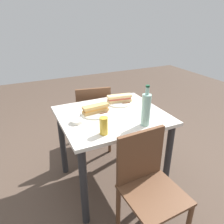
{
  "coord_description": "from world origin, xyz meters",
  "views": [
    {
      "loc": [
        0.74,
        1.56,
        1.58
      ],
      "look_at": [
        0.0,
        0.0,
        0.78
      ],
      "focal_mm": 34.56,
      "sensor_mm": 36.0,
      "label": 1
    }
  ],
  "objects_px": {
    "chair_near": "(93,115)",
    "plate_far": "(119,102)",
    "plate_near": "(96,113)",
    "dining_table": "(112,128)",
    "baguette_sandwich_far": "(119,98)",
    "water_bottle": "(146,109)",
    "chair_far": "(147,182)",
    "olive_bowl": "(77,121)",
    "knife_near": "(100,114)",
    "baguette_sandwich_near": "(96,109)",
    "knife_far": "(122,103)",
    "beer_glass": "(104,126)"
  },
  "relations": [
    {
      "from": "beer_glass",
      "to": "plate_near",
      "type": "bearing_deg",
      "value": -101.72
    },
    {
      "from": "plate_near",
      "to": "plate_far",
      "type": "height_order",
      "value": "same"
    },
    {
      "from": "baguette_sandwich_far",
      "to": "water_bottle",
      "type": "relative_size",
      "value": 0.75
    },
    {
      "from": "olive_bowl",
      "to": "plate_far",
      "type": "bearing_deg",
      "value": -155.73
    },
    {
      "from": "chair_far",
      "to": "chair_near",
      "type": "distance_m",
      "value": 1.19
    },
    {
      "from": "plate_far",
      "to": "water_bottle",
      "type": "relative_size",
      "value": 0.78
    },
    {
      "from": "plate_near",
      "to": "plate_far",
      "type": "distance_m",
      "value": 0.33
    },
    {
      "from": "knife_near",
      "to": "olive_bowl",
      "type": "relative_size",
      "value": 1.76
    },
    {
      "from": "chair_far",
      "to": "olive_bowl",
      "type": "xyz_separation_m",
      "value": [
        0.33,
        -0.57,
        0.29
      ]
    },
    {
      "from": "knife_far",
      "to": "baguette_sandwich_near",
      "type": "bearing_deg",
      "value": 13.11
    },
    {
      "from": "olive_bowl",
      "to": "baguette_sandwich_near",
      "type": "bearing_deg",
      "value": -154.44
    },
    {
      "from": "knife_near",
      "to": "baguette_sandwich_far",
      "type": "relative_size",
      "value": 0.72
    },
    {
      "from": "chair_near",
      "to": "knife_far",
      "type": "distance_m",
      "value": 0.56
    },
    {
      "from": "dining_table",
      "to": "olive_bowl",
      "type": "height_order",
      "value": "olive_bowl"
    },
    {
      "from": "plate_far",
      "to": "baguette_sandwich_far",
      "type": "distance_m",
      "value": 0.04
    },
    {
      "from": "plate_near",
      "to": "plate_far",
      "type": "bearing_deg",
      "value": -156.61
    },
    {
      "from": "chair_near",
      "to": "plate_far",
      "type": "xyz_separation_m",
      "value": [
        -0.15,
        0.39,
        0.29
      ]
    },
    {
      "from": "baguette_sandwich_near",
      "to": "olive_bowl",
      "type": "bearing_deg",
      "value": 25.56
    },
    {
      "from": "chair_near",
      "to": "plate_far",
      "type": "height_order",
      "value": "chair_near"
    },
    {
      "from": "baguette_sandwich_near",
      "to": "baguette_sandwich_far",
      "type": "xyz_separation_m",
      "value": [
        -0.3,
        -0.13,
        0.0
      ]
    },
    {
      "from": "knife_near",
      "to": "baguette_sandwich_far",
      "type": "xyz_separation_m",
      "value": [
        -0.29,
        -0.19,
        0.03
      ]
    },
    {
      "from": "baguette_sandwich_far",
      "to": "water_bottle",
      "type": "bearing_deg",
      "value": 87.31
    },
    {
      "from": "plate_near",
      "to": "dining_table",
      "type": "bearing_deg",
      "value": 151.08
    },
    {
      "from": "dining_table",
      "to": "baguette_sandwich_far",
      "type": "relative_size",
      "value": 3.69
    },
    {
      "from": "chair_near",
      "to": "beer_glass",
      "type": "bearing_deg",
      "value": 75.28
    },
    {
      "from": "knife_far",
      "to": "water_bottle",
      "type": "height_order",
      "value": "water_bottle"
    },
    {
      "from": "dining_table",
      "to": "chair_far",
      "type": "xyz_separation_m",
      "value": [
        0.0,
        0.6,
        -0.14
      ]
    },
    {
      "from": "chair_near",
      "to": "olive_bowl",
      "type": "xyz_separation_m",
      "value": [
        0.36,
        0.62,
        0.29
      ]
    },
    {
      "from": "plate_near",
      "to": "baguette_sandwich_far",
      "type": "distance_m",
      "value": 0.33
    },
    {
      "from": "knife_near",
      "to": "plate_far",
      "type": "relative_size",
      "value": 0.69
    },
    {
      "from": "chair_far",
      "to": "plate_far",
      "type": "relative_size",
      "value": 3.24
    },
    {
      "from": "dining_table",
      "to": "baguette_sandwich_near",
      "type": "xyz_separation_m",
      "value": [
        0.13,
        -0.07,
        0.19
      ]
    },
    {
      "from": "chair_near",
      "to": "olive_bowl",
      "type": "relative_size",
      "value": 8.23
    },
    {
      "from": "chair_far",
      "to": "dining_table",
      "type": "bearing_deg",
      "value": -90.36
    },
    {
      "from": "dining_table",
      "to": "water_bottle",
      "type": "bearing_deg",
      "value": 117.58
    },
    {
      "from": "plate_near",
      "to": "olive_bowl",
      "type": "relative_size",
      "value": 2.54
    },
    {
      "from": "dining_table",
      "to": "knife_far",
      "type": "bearing_deg",
      "value": -141.63
    },
    {
      "from": "plate_far",
      "to": "water_bottle",
      "type": "distance_m",
      "value": 0.51
    },
    {
      "from": "knife_far",
      "to": "plate_near",
      "type": "bearing_deg",
      "value": 13.11
    },
    {
      "from": "knife_near",
      "to": "baguette_sandwich_far",
      "type": "height_order",
      "value": "baguette_sandwich_far"
    },
    {
      "from": "chair_near",
      "to": "baguette_sandwich_near",
      "type": "bearing_deg",
      "value": 73.31
    },
    {
      "from": "chair_far",
      "to": "chair_near",
      "type": "height_order",
      "value": "same"
    },
    {
      "from": "dining_table",
      "to": "water_bottle",
      "type": "distance_m",
      "value": 0.43
    },
    {
      "from": "baguette_sandwich_far",
      "to": "water_bottle",
      "type": "xyz_separation_m",
      "value": [
        0.02,
        0.5,
        0.09
      ]
    },
    {
      "from": "dining_table",
      "to": "olive_bowl",
      "type": "bearing_deg",
      "value": 4.65
    },
    {
      "from": "chair_near",
      "to": "knife_far",
      "type": "bearing_deg",
      "value": 108.08
    },
    {
      "from": "water_bottle",
      "to": "beer_glass",
      "type": "height_order",
      "value": "water_bottle"
    },
    {
      "from": "chair_far",
      "to": "chair_near",
      "type": "bearing_deg",
      "value": -91.64
    },
    {
      "from": "chair_near",
      "to": "dining_table",
      "type": "bearing_deg",
      "value": 87.08
    },
    {
      "from": "beer_glass",
      "to": "olive_bowl",
      "type": "xyz_separation_m",
      "value": [
        0.13,
        -0.26,
        -0.05
      ]
    }
  ]
}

